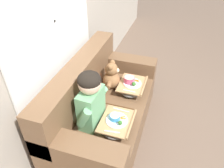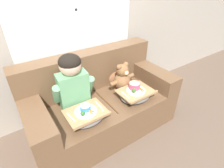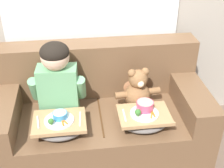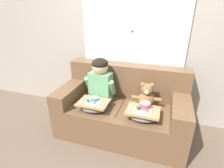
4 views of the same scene
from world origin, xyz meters
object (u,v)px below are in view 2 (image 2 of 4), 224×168
object	(u,v)px
throw_pillow_behind_child	(67,86)
lap_tray_child	(86,115)
couch	(100,103)
throw_pillow_behind_teddy	(113,72)
child_figure	(72,80)
lap_tray_teddy	(135,94)
teddy_bear	(122,78)

from	to	relation	value
throw_pillow_behind_child	lap_tray_child	distance (m)	0.46
couch	lap_tray_child	distance (m)	0.45
throw_pillow_behind_teddy	throw_pillow_behind_child	bearing A→B (deg)	180.00
child_figure	lap_tray_teddy	size ratio (longest dim) A/B	1.57
couch	lap_tray_child	world-z (taller)	couch
throw_pillow_behind_teddy	child_figure	bearing A→B (deg)	-162.93
couch	child_figure	bearing A→B (deg)	-177.38
throw_pillow_behind_teddy	lap_tray_child	xyz separation A→B (m)	(-0.63, -0.45, -0.09)
couch	child_figure	world-z (taller)	child_figure
throw_pillow_behind_teddy	lap_tray_child	world-z (taller)	throw_pillow_behind_teddy
throw_pillow_behind_child	lap_tray_teddy	bearing A→B (deg)	-35.49
child_figure	teddy_bear	xyz separation A→B (m)	(0.63, -0.00, -0.18)
throw_pillow_behind_teddy	lap_tray_teddy	distance (m)	0.46
child_figure	lap_tray_child	world-z (taller)	child_figure
couch	throw_pillow_behind_child	size ratio (longest dim) A/B	4.97
couch	teddy_bear	world-z (taller)	couch
child_figure	lap_tray_child	bearing A→B (deg)	-89.96
child_figure	lap_tray_child	xyz separation A→B (m)	(0.00, -0.26, -0.27)
couch	throw_pillow_behind_child	xyz separation A→B (m)	(-0.31, 0.18, 0.26)
teddy_bear	lap_tray_child	size ratio (longest dim) A/B	0.98
throw_pillow_behind_child	lap_tray_teddy	size ratio (longest dim) A/B	0.88
couch	teddy_bear	distance (m)	0.40
lap_tray_teddy	throw_pillow_behind_teddy	bearing A→B (deg)	90.06
child_figure	lap_tray_teddy	xyz separation A→B (m)	(0.63, -0.25, -0.27)
couch	throw_pillow_behind_teddy	world-z (taller)	couch
child_figure	lap_tray_teddy	bearing A→B (deg)	-22.10
child_figure	throw_pillow_behind_teddy	bearing A→B (deg)	17.07
lap_tray_teddy	couch	bearing A→B (deg)	139.39
throw_pillow_behind_child	child_figure	distance (m)	0.26
child_figure	throw_pillow_behind_child	bearing A→B (deg)	89.98
lap_tray_child	lap_tray_teddy	bearing A→B (deg)	0.26
lap_tray_child	teddy_bear	bearing A→B (deg)	22.04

